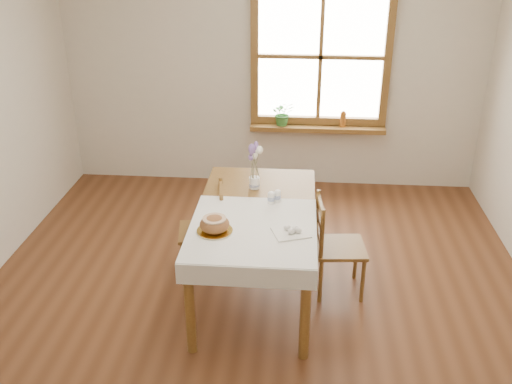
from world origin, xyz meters
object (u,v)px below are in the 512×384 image
Objects in this scene: chair_left at (202,230)px; flower_vase at (254,184)px; bread_plate at (215,231)px; chair_right at (340,246)px; dining_table at (256,220)px.

chair_left is 8.47× the size of flower_vase.
bread_plate is (0.22, -0.64, 0.36)m from chair_left.
chair_right is (1.14, -0.18, 0.01)m from chair_left.
bread_plate is at bearing -124.57° from dining_table.
chair_left is 0.77m from bread_plate.
chair_left reaches higher than bread_plate.
flower_vase is at bearing 62.70° from chair_right.
flower_vase is at bearing 96.70° from dining_table.
chair_left is at bearing -165.86° from flower_vase.
chair_right reaches higher than bread_plate.
bread_plate is (-0.92, -0.46, 0.35)m from chair_right.
chair_left is at bearing 151.26° from dining_table.
bread_plate is at bearing 111.33° from chair_right.
bread_plate is 2.58× the size of flower_vase.
flower_vase reaches higher than bread_plate.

